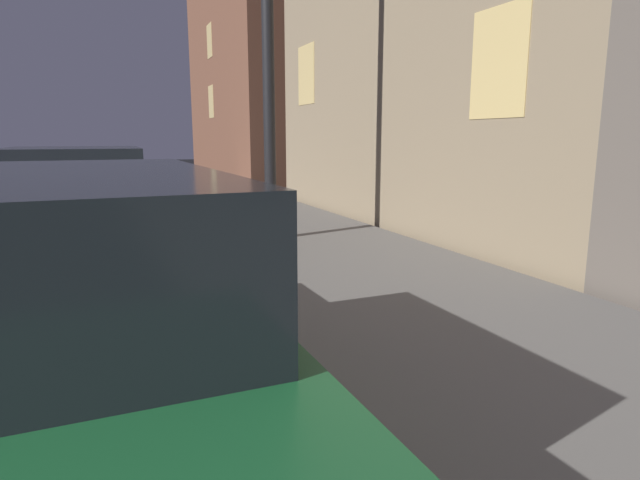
% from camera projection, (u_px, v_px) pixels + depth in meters
% --- Properties ---
extents(car_green, '(2.00, 4.11, 1.43)m').
position_uv_depth(car_green, '(38.00, 343.00, 2.23)').
color(car_green, '#19592D').
rests_on(car_green, ground).
extents(car_silver, '(2.19, 4.54, 1.43)m').
position_uv_depth(car_silver, '(78.00, 200.00, 7.35)').
color(car_silver, '#B7B7BF').
rests_on(car_silver, ground).
extents(building_far, '(8.69, 10.10, 13.27)m').
position_uv_depth(building_far, '(321.00, 5.00, 20.78)').
color(building_far, brown).
rests_on(building_far, ground).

